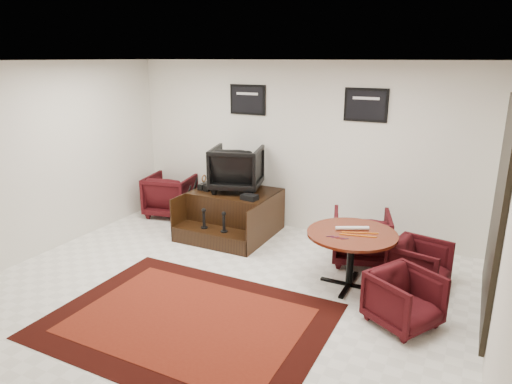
# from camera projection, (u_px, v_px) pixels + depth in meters

# --- Properties ---
(ground) EXTENTS (6.00, 6.00, 0.00)m
(ground) POSITION_uv_depth(u_px,v_px,m) (221.00, 290.00, 5.78)
(ground) COLOR white
(ground) RESTS_ON ground
(room_shell) EXTENTS (6.02, 5.02, 2.81)m
(room_shell) POSITION_uv_depth(u_px,v_px,m) (254.00, 153.00, 5.21)
(room_shell) COLOR white
(room_shell) RESTS_ON ground
(area_rug) EXTENTS (3.03, 2.27, 0.01)m
(area_rug) POSITION_uv_depth(u_px,v_px,m) (188.00, 320.00, 5.10)
(area_rug) COLOR black
(area_rug) RESTS_ON ground
(shine_podium) EXTENTS (1.37, 1.41, 0.70)m
(shine_podium) POSITION_uv_depth(u_px,v_px,m) (233.00, 214.00, 7.61)
(shine_podium) COLOR black
(shine_podium) RESTS_ON ground
(shine_chair) EXTENTS (0.96, 0.93, 0.82)m
(shine_chair) POSITION_uv_depth(u_px,v_px,m) (237.00, 166.00, 7.51)
(shine_chair) COLOR black
(shine_chair) RESTS_ON shine_podium
(shoes_pair) EXTENTS (0.25, 0.30, 0.10)m
(shoes_pair) POSITION_uv_depth(u_px,v_px,m) (208.00, 186.00, 7.66)
(shoes_pair) COLOR black
(shoes_pair) RESTS_ON shine_podium
(polish_kit) EXTENTS (0.26, 0.20, 0.08)m
(polish_kit) POSITION_uv_depth(u_px,v_px,m) (249.00, 197.00, 7.09)
(polish_kit) COLOR black
(polish_kit) RESTS_ON shine_podium
(umbrella_black) EXTENTS (0.30, 0.11, 0.82)m
(umbrella_black) POSITION_uv_depth(u_px,v_px,m) (185.00, 206.00, 7.74)
(umbrella_black) COLOR black
(umbrella_black) RESTS_ON ground
(umbrella_hooked) EXTENTS (0.34, 0.13, 0.92)m
(umbrella_hooked) POSITION_uv_depth(u_px,v_px,m) (191.00, 201.00, 7.87)
(umbrella_hooked) COLOR black
(umbrella_hooked) RESTS_ON ground
(armchair_side) EXTENTS (0.96, 0.91, 0.84)m
(armchair_side) POSITION_uv_depth(u_px,v_px,m) (171.00, 193.00, 8.45)
(armchair_side) COLOR black
(armchair_side) RESTS_ON ground
(meeting_table) EXTENTS (1.13, 1.13, 0.74)m
(meeting_table) POSITION_uv_depth(u_px,v_px,m) (352.00, 239.00, 5.71)
(meeting_table) COLOR #4A150A
(meeting_table) RESTS_ON ground
(table_chair_back) EXTENTS (0.96, 0.93, 0.81)m
(table_chair_back) POSITION_uv_depth(u_px,v_px,m) (361.00, 234.00, 6.51)
(table_chair_back) COLOR black
(table_chair_back) RESTS_ON ground
(table_chair_window) EXTENTS (0.73, 0.77, 0.67)m
(table_chair_window) POSITION_uv_depth(u_px,v_px,m) (420.00, 263.00, 5.76)
(table_chair_window) COLOR black
(table_chair_window) RESTS_ON ground
(table_chair_corner) EXTENTS (0.86, 0.88, 0.67)m
(table_chair_corner) POSITION_uv_depth(u_px,v_px,m) (404.00, 297.00, 4.95)
(table_chair_corner) COLOR black
(table_chair_corner) RESTS_ON ground
(paper_roll) EXTENTS (0.40, 0.23, 0.05)m
(paper_roll) POSITION_uv_depth(u_px,v_px,m) (352.00, 228.00, 5.76)
(paper_roll) COLOR silver
(paper_roll) RESTS_ON meeting_table
(table_clutter) EXTENTS (0.56, 0.39, 0.01)m
(table_clutter) POSITION_uv_depth(u_px,v_px,m) (356.00, 235.00, 5.60)
(table_clutter) COLOR orange
(table_clutter) RESTS_ON meeting_table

